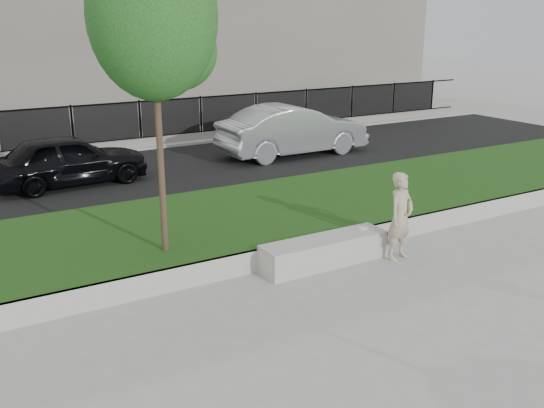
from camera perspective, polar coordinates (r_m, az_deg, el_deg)
ground at (r=9.81m, az=1.81°, el=-8.38°), size 90.00×90.00×0.00m
grass_bank at (r=12.18m, az=-5.71°, el=-2.23°), size 34.00×4.00×0.40m
grass_kerb at (r=10.54m, az=-1.20°, el=-5.30°), size 34.00×0.08×0.40m
street at (r=17.18m, az=-13.45°, el=2.52°), size 34.00×7.00×0.04m
far_pavement at (r=21.42m, az=-17.08°, el=5.20°), size 34.00×3.00×0.12m
iron_fence at (r=20.38m, az=-16.52°, el=6.05°), size 32.00×0.30×1.50m
stone_bench at (r=10.84m, az=4.97°, el=-4.45°), size 2.41×0.60×0.49m
man at (r=11.10m, az=12.01°, el=-1.16°), size 0.67×0.52×1.62m
book at (r=11.32m, az=8.56°, el=-2.23°), size 0.22×0.16×0.02m
young_tree at (r=9.95m, az=-10.78°, el=16.51°), size 2.11×2.02×5.17m
car_dark at (r=16.50m, az=-18.58°, el=3.97°), size 4.03×1.83×1.34m
car_silver at (r=19.18m, az=2.00°, el=6.96°), size 4.81×1.71×1.58m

